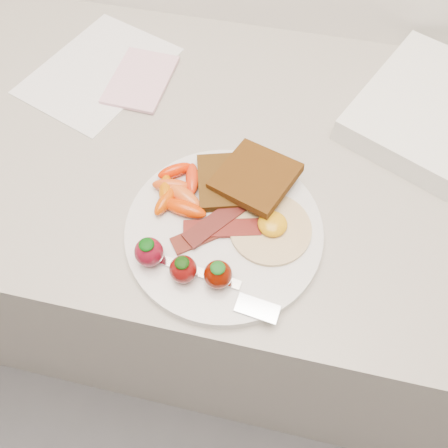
# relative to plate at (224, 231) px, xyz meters

# --- Properties ---
(counter) EXTENTS (2.00, 0.60, 0.90)m
(counter) POSITION_rel_plate_xyz_m (-0.01, 0.15, -0.46)
(counter) COLOR gray
(counter) RESTS_ON ground
(plate) EXTENTS (0.27, 0.27, 0.02)m
(plate) POSITION_rel_plate_xyz_m (0.00, 0.00, 0.00)
(plate) COLOR silver
(plate) RESTS_ON counter
(toast_lower) EXTENTS (0.11, 0.11, 0.01)m
(toast_lower) POSITION_rel_plate_xyz_m (-0.01, 0.07, 0.02)
(toast_lower) COLOR black
(toast_lower) RESTS_ON plate
(toast_upper) EXTENTS (0.13, 0.13, 0.02)m
(toast_upper) POSITION_rel_plate_xyz_m (0.03, 0.08, 0.03)
(toast_upper) COLOR #321B03
(toast_upper) RESTS_ON toast_lower
(fried_egg) EXTENTS (0.13, 0.13, 0.02)m
(fried_egg) POSITION_rel_plate_xyz_m (0.06, 0.01, 0.01)
(fried_egg) COLOR beige
(fried_egg) RESTS_ON plate
(bacon_strips) EXTENTS (0.12, 0.11, 0.01)m
(bacon_strips) POSITION_rel_plate_xyz_m (-0.01, -0.00, 0.01)
(bacon_strips) COLOR #310C03
(bacon_strips) RESTS_ON plate
(baby_carrots) EXTENTS (0.09, 0.10, 0.02)m
(baby_carrots) POSITION_rel_plate_xyz_m (-0.08, 0.04, 0.02)
(baby_carrots) COLOR #D34713
(baby_carrots) RESTS_ON plate
(strawberries) EXTENTS (0.13, 0.05, 0.05)m
(strawberries) POSITION_rel_plate_xyz_m (-0.04, -0.07, 0.03)
(strawberries) COLOR maroon
(strawberries) RESTS_ON plate
(fork) EXTENTS (0.18, 0.06, 0.00)m
(fork) POSITION_rel_plate_xyz_m (0.02, -0.09, 0.01)
(fork) COLOR white
(fork) RESTS_ON plate
(paper_sheet) EXTENTS (0.26, 0.30, 0.00)m
(paper_sheet) POSITION_rel_plate_xyz_m (-0.29, 0.27, -0.01)
(paper_sheet) COLOR white
(paper_sheet) RESTS_ON counter
(notepad) EXTENTS (0.10, 0.14, 0.01)m
(notepad) POSITION_rel_plate_xyz_m (-0.20, 0.26, -0.00)
(notepad) COLOR #ECB2C4
(notepad) RESTS_ON paper_sheet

